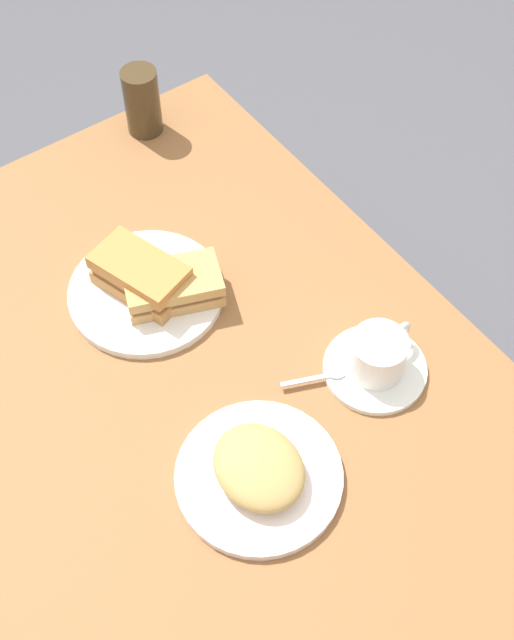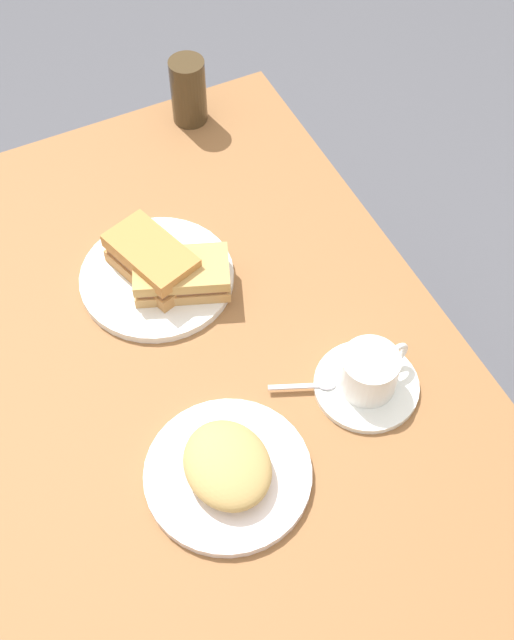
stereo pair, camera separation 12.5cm
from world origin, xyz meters
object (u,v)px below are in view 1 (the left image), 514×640
(sandwich_front, at_px, (141,275))
(coffee_cup, at_px, (379,353))
(coffee_saucer, at_px, (375,369))
(sandwich_back, at_px, (173,286))
(sandwich_plate, at_px, (146,292))
(dining_table, at_px, (195,431))
(drinking_glass, at_px, (142,101))
(spoon, at_px, (325,376))
(side_plate, at_px, (259,477))

(sandwich_front, distance_m, coffee_cup, 0.38)
(coffee_saucer, bearing_deg, sandwich_back, 30.90)
(sandwich_plate, xyz_separation_m, sandwich_back, (-0.04, -0.03, 0.03))
(sandwich_front, xyz_separation_m, coffee_saucer, (-0.32, -0.20, -0.04))
(sandwich_back, bearing_deg, dining_table, 154.65)
(coffee_saucer, height_order, coffee_cup, coffee_cup)
(drinking_glass, bearing_deg, dining_table, 154.95)
(coffee_saucer, height_order, drinking_glass, drinking_glass)
(spoon, xyz_separation_m, side_plate, (-0.07, 0.17, -0.01))
(dining_table, xyz_separation_m, side_plate, (-0.16, -0.01, 0.10))
(sandwich_back, distance_m, coffee_cup, 0.33)
(sandwich_plate, height_order, spoon, spoon)
(coffee_saucer, bearing_deg, coffee_cup, -80.68)
(coffee_saucer, xyz_separation_m, spoon, (0.03, 0.07, 0.01))
(dining_table, bearing_deg, coffee_saucer, -115.11)
(side_plate, height_order, drinking_glass, drinking_glass)
(dining_table, distance_m, spoon, 0.22)
(coffee_cup, bearing_deg, sandwich_back, 31.20)
(coffee_cup, height_order, drinking_glass, drinking_glass)
(sandwich_back, bearing_deg, drinking_glass, -24.92)
(coffee_saucer, bearing_deg, side_plate, 99.44)
(coffee_saucer, distance_m, spoon, 0.08)
(dining_table, distance_m, side_plate, 0.18)
(sandwich_back, bearing_deg, sandwich_front, 38.01)
(dining_table, relative_size, drinking_glass, 9.42)
(sandwich_back, relative_size, side_plate, 0.73)
(sandwich_back, distance_m, spoon, 0.27)
(dining_table, bearing_deg, spoon, -115.95)
(sandwich_front, height_order, coffee_saucer, sandwich_front)
(sandwich_plate, distance_m, drinking_glass, 0.39)
(coffee_cup, bearing_deg, coffee_saucer, 99.32)
(coffee_saucer, bearing_deg, dining_table, 64.89)
(sandwich_back, height_order, coffee_saucer, sandwich_back)
(sandwich_front, relative_size, spoon, 1.71)
(dining_table, bearing_deg, drinking_glass, -25.05)
(drinking_glass, bearing_deg, sandwich_front, 148.06)
(dining_table, xyz_separation_m, sandwich_front, (0.21, -0.05, 0.14))
(sandwich_plate, bearing_deg, dining_table, 166.41)
(sandwich_plate, relative_size, side_plate, 1.07)
(dining_table, xyz_separation_m, spoon, (-0.09, -0.18, 0.11))
(coffee_saucer, relative_size, coffee_cup, 1.36)
(dining_table, distance_m, sandwich_front, 0.25)
(coffee_saucer, bearing_deg, drinking_glass, -0.00)
(spoon, relative_size, side_plate, 0.42)
(sandwich_plate, xyz_separation_m, side_plate, (-0.36, 0.04, 0.00))
(coffee_cup, relative_size, side_plate, 0.49)
(sandwich_back, bearing_deg, spoon, -158.75)
(coffee_saucer, distance_m, drinking_glass, 0.65)
(sandwich_front, bearing_deg, sandwich_plate, -159.00)
(sandwich_plate, height_order, coffee_saucer, sandwich_plate)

